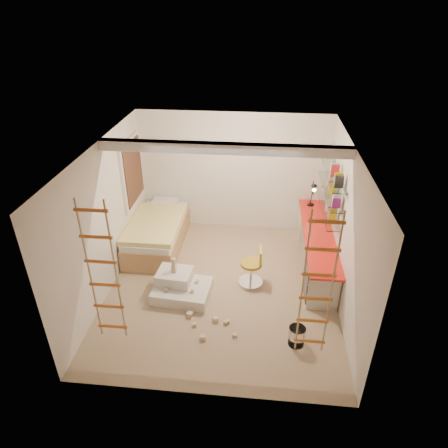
# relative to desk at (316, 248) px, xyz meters

# --- Properties ---
(floor) EXTENTS (4.50, 4.50, 0.00)m
(floor) POSITION_rel_desk_xyz_m (-1.72, -0.86, -0.40)
(floor) COLOR tan
(floor) RESTS_ON ground
(ceiling_beam) EXTENTS (4.00, 0.18, 0.16)m
(ceiling_beam) POSITION_rel_desk_xyz_m (-1.72, -0.56, 2.12)
(ceiling_beam) COLOR white
(ceiling_beam) RESTS_ON ceiling
(window_frame) EXTENTS (0.06, 1.15, 1.35)m
(window_frame) POSITION_rel_desk_xyz_m (-3.69, 0.64, 1.15)
(window_frame) COLOR white
(window_frame) RESTS_ON wall_left
(window_blind) EXTENTS (0.02, 1.00, 1.20)m
(window_blind) POSITION_rel_desk_xyz_m (-3.65, 0.64, 1.15)
(window_blind) COLOR #4C2D1E
(window_blind) RESTS_ON window_frame
(rope_ladder_left) EXTENTS (0.41, 0.04, 2.13)m
(rope_ladder_left) POSITION_rel_desk_xyz_m (-3.07, -2.61, 1.11)
(rope_ladder_left) COLOR #CD5B23
(rope_ladder_left) RESTS_ON ceiling
(rope_ladder_right) EXTENTS (0.41, 0.04, 2.13)m
(rope_ladder_right) POSITION_rel_desk_xyz_m (-0.37, -2.61, 1.11)
(rope_ladder_right) COLOR #C16A20
(rope_ladder_right) RESTS_ON ceiling
(waste_bin) EXTENTS (0.25, 0.25, 0.31)m
(waste_bin) POSITION_rel_desk_xyz_m (-0.46, -2.09, -0.25)
(waste_bin) COLOR white
(waste_bin) RESTS_ON floor
(desk) EXTENTS (0.56, 2.80, 0.75)m
(desk) POSITION_rel_desk_xyz_m (0.00, 0.00, 0.00)
(desk) COLOR red
(desk) RESTS_ON floor
(shelves) EXTENTS (0.25, 1.80, 0.71)m
(shelves) POSITION_rel_desk_xyz_m (0.15, 0.27, 1.10)
(shelves) COLOR white
(shelves) RESTS_ON wall_right
(bed) EXTENTS (1.02, 2.00, 0.69)m
(bed) POSITION_rel_desk_xyz_m (-3.20, 0.36, -0.07)
(bed) COLOR #AD7F51
(bed) RESTS_ON floor
(task_lamp) EXTENTS (0.14, 0.36, 0.57)m
(task_lamp) POSITION_rel_desk_xyz_m (-0.05, 0.96, 0.73)
(task_lamp) COLOR black
(task_lamp) RESTS_ON desk
(swivel_chair) EXTENTS (0.45, 0.45, 0.75)m
(swivel_chair) POSITION_rel_desk_xyz_m (-1.19, -0.69, -0.13)
(swivel_chair) COLOR #B48E22
(swivel_chair) RESTS_ON floor
(play_platform) EXTENTS (1.02, 0.83, 0.43)m
(play_platform) POSITION_rel_desk_xyz_m (-2.43, -1.14, -0.24)
(play_platform) COLOR silver
(play_platform) RESTS_ON floor
(toy_blocks) EXTENTS (1.29, 1.18, 0.70)m
(toy_blocks) POSITION_rel_desk_xyz_m (-2.08, -1.53, -0.19)
(toy_blocks) COLOR #CCB284
(toy_blocks) RESTS_ON floor
(books) EXTENTS (0.14, 0.58, 0.92)m
(books) POSITION_rel_desk_xyz_m (0.15, 0.27, 1.23)
(books) COLOR yellow
(books) RESTS_ON shelves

